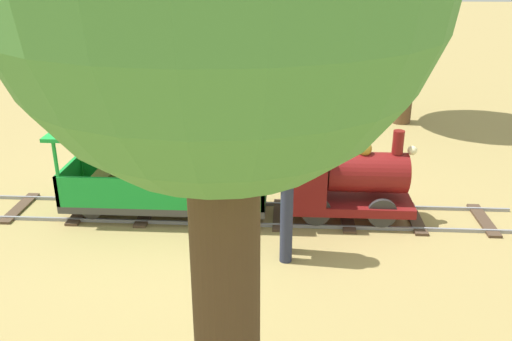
# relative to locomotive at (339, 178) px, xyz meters

# --- Properties ---
(ground_plane) EXTENTS (60.00, 60.00, 0.00)m
(ground_plane) POSITION_rel_locomotive_xyz_m (0.00, -1.27, -0.48)
(ground_plane) COLOR #A38C51
(track) EXTENTS (0.77, 6.05, 0.04)m
(track) POSITION_rel_locomotive_xyz_m (0.00, -1.02, -0.46)
(track) COLOR gray
(track) RESTS_ON ground_plane
(locomotive) EXTENTS (0.73, 1.44, 1.00)m
(locomotive) POSITION_rel_locomotive_xyz_m (0.00, 0.00, 0.00)
(locomotive) COLOR maroon
(locomotive) RESTS_ON ground_plane
(passenger_car) EXTENTS (0.83, 2.35, 0.97)m
(passenger_car) POSITION_rel_locomotive_xyz_m (0.00, -1.92, -0.06)
(passenger_car) COLOR #3F3F3F
(passenger_car) RESTS_ON ground_plane
(conductor_person) EXTENTS (0.30, 0.30, 1.62)m
(conductor_person) POSITION_rel_locomotive_xyz_m (0.87, -0.57, 0.47)
(conductor_person) COLOR #282D47
(conductor_person) RESTS_ON ground_plane
(park_bench) EXTENTS (1.36, 0.74, 0.82)m
(park_bench) POSITION_rel_locomotive_xyz_m (-2.88, -2.34, -0.07)
(park_bench) COLOR #2D6B33
(park_bench) RESTS_ON ground_plane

